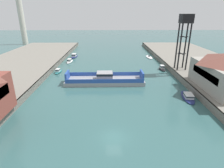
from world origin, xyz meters
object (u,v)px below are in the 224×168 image
chain_ferry (105,80)px  moored_boat_far_right (74,56)px  moored_boat_mid_left (58,71)px  moored_boat_far_left (149,57)px  crane_tower (185,27)px  moored_boat_near_left (188,96)px  moored_boat_mid_right (70,61)px  moored_boat_near_right (162,68)px  smokestack_distant_a (21,18)px

chain_ferry → moored_boat_far_right: (-14.36, 33.08, -0.38)m
moored_boat_mid_left → moored_boat_far_left: bearing=32.5°
crane_tower → moored_boat_far_left: bearing=101.7°
moored_boat_near_left → moored_boat_far_left: moored_boat_near_left is taller
moored_boat_far_right → crane_tower: crane_tower is taller
moored_boat_mid_right → crane_tower: (38.41, -15.76, 14.05)m
moored_boat_near_right → moored_boat_mid_left: size_ratio=1.00×
moored_boat_mid_left → smokestack_distant_a: (-35.93, 60.44, 15.26)m
moored_boat_mid_right → smokestack_distant_a: 61.33m
moored_boat_near_right → crane_tower: 15.42m
moored_boat_far_left → moored_boat_far_right: 33.25m
moored_boat_near_left → moored_boat_near_right: bearing=89.5°
moored_boat_mid_right → crane_tower: size_ratio=0.39×
chain_ferry → crane_tower: bearing=18.9°
moored_boat_near_left → chain_ferry: bearing=151.9°
smokestack_distant_a → moored_boat_near_left: bearing=-48.7°
moored_boat_near_left → moored_boat_mid_left: size_ratio=1.54×
moored_boat_mid_left → moored_boat_far_left: size_ratio=0.70×
crane_tower → moored_boat_far_right: bearing=146.8°
chain_ferry → moored_boat_far_left: chain_ferry is taller
moored_boat_mid_right → moored_boat_far_left: size_ratio=0.87×
moored_boat_far_left → crane_tower: size_ratio=0.45×
moored_boat_near_left → moored_boat_mid_right: size_ratio=1.23×
smokestack_distant_a → moored_boat_near_right: bearing=-39.0°
moored_boat_near_left → moored_boat_mid_left: 40.41m
moored_boat_near_right → moored_boat_far_right: bearing=149.2°
moored_boat_near_right → moored_boat_far_left: bearing=92.0°
smokestack_distant_a → crane_tower: bearing=-39.6°
chain_ferry → crane_tower: crane_tower is taller
moored_boat_mid_right → crane_tower: 43.83m
crane_tower → smokestack_distant_a: size_ratio=0.56×
crane_tower → moored_boat_mid_left: bearing=177.3°
moored_boat_mid_right → moored_boat_far_left: (33.48, 8.05, -0.34)m
moored_boat_near_left → moored_boat_near_right: size_ratio=1.54×
moored_boat_near_right → crane_tower: crane_tower is taller
moored_boat_near_right → moored_boat_far_right: moored_boat_far_right is taller
crane_tower → moored_boat_near_left: bearing=-103.6°
chain_ferry → moored_boat_near_right: size_ratio=4.18×
moored_boat_mid_right → moored_boat_far_right: moored_boat_far_right is taller
chain_ferry → moored_boat_mid_left: bearing=147.3°
moored_boat_mid_right → moored_boat_far_right: 9.18m
chain_ferry → smokestack_distant_a: smokestack_distant_a is taller
moored_boat_near_left → crane_tower: (4.47, 18.47, 14.13)m
moored_boat_near_right → chain_ferry: bearing=-146.6°
moored_boat_near_right → crane_tower: (4.27, -4.76, 14.03)m
moored_boat_mid_left → smokestack_distant_a: smokestack_distant_a is taller
moored_boat_near_left → moored_boat_mid_right: bearing=134.8°
moored_boat_far_right → moored_boat_mid_left: bearing=-93.1°
moored_boat_near_left → moored_boat_near_right: moored_boat_near_right is taller
moored_boat_mid_right → moored_boat_near_right: bearing=-17.9°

